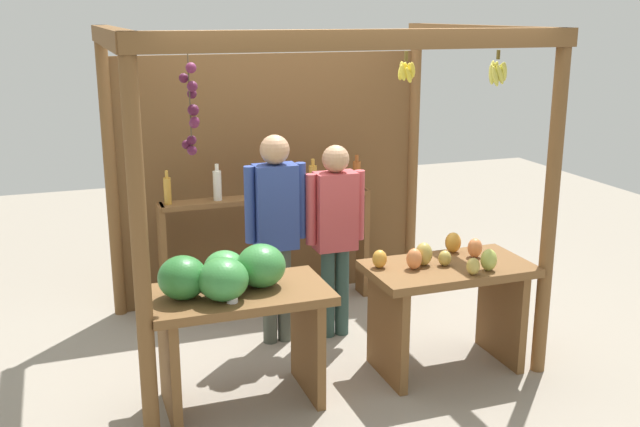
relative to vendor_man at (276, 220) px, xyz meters
name	(u,v)px	position (x,y,z in m)	size (l,w,h in m)	color
ground_plane	(311,339)	(0.26, -0.06, -0.99)	(12.00, 12.00, 0.00)	gray
market_stall	(291,153)	(0.26, 0.42, 0.43)	(2.88, 2.21, 2.42)	brown
fruit_counter_left	(232,299)	(-0.54, -0.85, -0.25)	(1.16, 0.64, 1.08)	brown
fruit_counter_right	(447,292)	(1.02, -0.84, -0.40)	(1.16, 0.64, 0.96)	brown
bottle_shelf_unit	(268,222)	(0.14, 0.73, -0.22)	(1.85, 0.22, 1.31)	brown
vendor_man	(276,220)	(0.00, 0.00, 0.00)	(0.48, 0.22, 1.65)	#464C41
vendor_woman	(335,225)	(0.47, -0.04, -0.07)	(0.48, 0.21, 1.55)	#2F4A43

